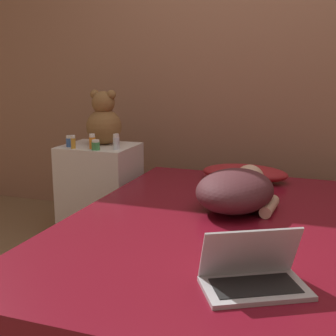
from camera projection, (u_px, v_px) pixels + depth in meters
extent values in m
plane|color=brown|center=(221.00, 309.00, 2.28)|extent=(12.00, 12.00, 0.00)
cube|color=#996B51|center=(270.00, 44.00, 3.21)|extent=(8.00, 0.06, 2.60)
cube|color=brown|center=(221.00, 288.00, 2.25)|extent=(1.49, 2.09, 0.22)
cube|color=maroon|center=(222.00, 245.00, 2.20)|extent=(1.46, 2.05, 0.22)
cube|color=silver|center=(100.00, 190.00, 3.25)|extent=(0.49, 0.42, 0.62)
ellipsoid|color=maroon|center=(245.00, 173.00, 2.95)|extent=(0.54, 0.29, 0.10)
ellipsoid|color=#4C2328|center=(235.00, 190.00, 2.35)|extent=(0.41, 0.53, 0.20)
sphere|color=#DBAD8E|center=(249.00, 179.00, 2.66)|extent=(0.17, 0.17, 0.17)
cylinder|color=#DBAD8E|center=(269.00, 207.00, 2.33)|extent=(0.07, 0.24, 0.06)
cube|color=silver|center=(255.00, 288.00, 1.53)|extent=(0.40, 0.35, 0.02)
cube|color=black|center=(255.00, 286.00, 1.53)|extent=(0.31, 0.26, 0.00)
cube|color=silver|center=(250.00, 252.00, 1.57)|extent=(0.34, 0.24, 0.19)
cube|color=black|center=(250.00, 252.00, 1.57)|extent=(0.30, 0.21, 0.16)
sphere|color=brown|center=(104.00, 127.00, 3.21)|extent=(0.24, 0.24, 0.24)
sphere|color=brown|center=(103.00, 103.00, 3.17)|extent=(0.16, 0.16, 0.16)
sphere|color=brown|center=(95.00, 94.00, 3.18)|extent=(0.06, 0.06, 0.06)
sphere|color=brown|center=(111.00, 95.00, 3.14)|extent=(0.06, 0.06, 0.06)
cylinder|color=#3866B2|center=(70.00, 142.00, 3.13)|extent=(0.05, 0.05, 0.06)
cylinder|color=white|center=(70.00, 137.00, 3.12)|extent=(0.05, 0.05, 0.02)
cylinder|color=#3D8E4C|center=(96.00, 146.00, 3.01)|extent=(0.05, 0.05, 0.05)
cylinder|color=white|center=(96.00, 141.00, 3.00)|extent=(0.05, 0.05, 0.01)
cylinder|color=gold|center=(73.00, 143.00, 3.06)|extent=(0.03, 0.03, 0.07)
cylinder|color=white|center=(73.00, 137.00, 3.05)|extent=(0.03, 0.03, 0.02)
cylinder|color=#B72D2D|center=(71.00, 141.00, 3.24)|extent=(0.05, 0.05, 0.05)
cylinder|color=white|center=(71.00, 136.00, 3.23)|extent=(0.04, 0.04, 0.01)
cylinder|color=orange|center=(92.00, 143.00, 3.05)|extent=(0.04, 0.04, 0.08)
cylinder|color=white|center=(92.00, 135.00, 3.04)|extent=(0.04, 0.04, 0.02)
cylinder|color=silver|center=(116.00, 143.00, 3.03)|extent=(0.04, 0.04, 0.08)
cylinder|color=white|center=(116.00, 136.00, 3.02)|extent=(0.04, 0.04, 0.02)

